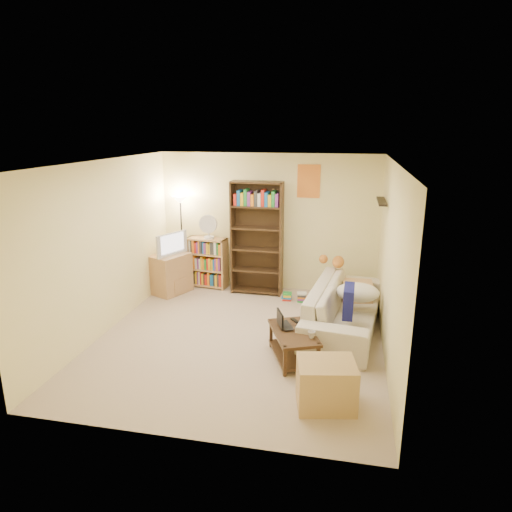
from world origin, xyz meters
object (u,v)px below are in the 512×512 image
desk_fan (208,226)px  side_table (357,299)px  mug (312,335)px  television (169,244)px  tv_stand (171,273)px  short_bookshelf (207,263)px  end_cabinet (326,384)px  sofa (345,308)px  coffee_table (293,341)px  laptop (289,325)px  tall_bookshelf (257,236)px  tabby_cat (336,261)px  floor_lamp (181,215)px

desk_fan → side_table: desk_fan is taller
mug → television: television is taller
mug → tv_stand: size_ratio=0.14×
short_bookshelf → end_cabinet: (2.42, -3.45, -0.22)m
sofa → mug: sofa is taller
coffee_table → end_cabinet: (0.48, -0.95, 0.00)m
mug → end_cabinet: size_ratio=0.16×
short_bookshelf → side_table: 2.89m
short_bookshelf → desk_fan: desk_fan is taller
laptop → short_bookshelf: 3.02m
laptop → tv_stand: size_ratio=0.53×
short_bookshelf → mug: bearing=-43.5°
laptop → television: bearing=26.3°
sofa → tall_bookshelf: 2.19m
desk_fan → mug: bearing=-50.6°
tabby_cat → mug: bearing=-95.3°
sofa → tabby_cat: tabby_cat is taller
side_table → end_cabinet: 2.67m
coffee_table → end_cabinet: 1.07m
mug → tall_bookshelf: tall_bookshelf is taller
sofa → tv_stand: size_ratio=3.42×
television → desk_fan: size_ratio=1.52×
mug → television: size_ratio=0.14×
tabby_cat → short_bookshelf: bearing=168.3°
desk_fan → sofa: bearing=-28.8°
coffee_table → television: (-2.51, 2.06, 0.67)m
coffee_table → floor_lamp: floor_lamp is taller
mug → coffee_table: bearing=148.5°
sofa → tabby_cat: bearing=18.6°
desk_fan → tv_stand: bearing=-147.4°
television → end_cabinet: size_ratio=1.11×
coffee_table → floor_lamp: (-2.43, 2.50, 1.12)m
short_bookshelf → desk_fan: bearing=-34.0°
laptop → tv_stand: bearing=26.3°
short_bookshelf → side_table: short_bookshelf is taller
floor_lamp → side_table: (3.25, -0.80, -1.10)m
mug → desk_fan: 3.45m
laptop → floor_lamp: 3.48m
laptop → short_bookshelf: bearing=13.0°
tabby_cat → tv_stand: bearing=178.9°
coffee_table → side_table: (0.82, 1.70, 0.02)m
laptop → mug: (0.32, -0.28, 0.03)m
floor_lamp → end_cabinet: size_ratio=2.79×
sofa → laptop: 1.16m
end_cabinet → tv_stand: bearing=134.8°
coffee_table → mug: 0.34m
tall_bookshelf → desk_fan: (-0.93, 0.09, 0.11)m
tabby_cat → television: bearing=178.9°
sofa → side_table: 0.67m
tv_stand → television: 0.56m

